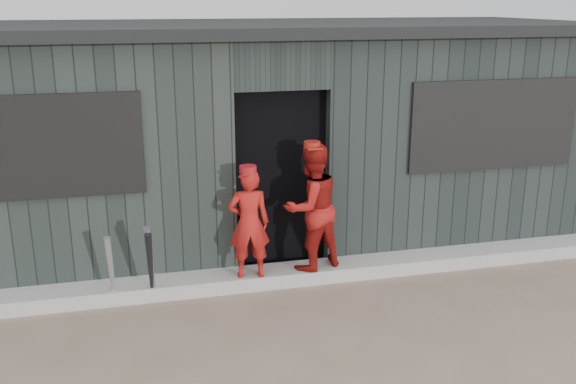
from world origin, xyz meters
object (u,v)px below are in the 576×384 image
object	(u,v)px
player_red_left	(249,223)
player_grey_back	(321,205)
bat_left	(111,270)
dugout	(256,132)
bat_mid	(151,264)
bat_right	(151,267)
player_red_right	(311,207)

from	to	relation	value
player_red_left	player_grey_back	bearing A→B (deg)	-137.54
bat_left	dugout	size ratio (longest dim) A/B	0.09
bat_left	bat_mid	world-z (taller)	bat_mid
bat_mid	bat_right	world-z (taller)	bat_mid
player_red_left	player_red_right	size ratio (longest dim) A/B	0.86
bat_left	player_grey_back	xyz separation A→B (m)	(2.35, 0.81, 0.23)
bat_right	player_red_left	distance (m)	1.05
bat_mid	bat_right	distance (m)	0.03
player_red_right	bat_left	bearing A→B (deg)	-16.06
bat_left	dugout	world-z (taller)	dugout
bat_right	dugout	world-z (taller)	dugout
player_red_right	dugout	bearing A→B (deg)	-101.54
dugout	player_grey_back	bearing A→B (deg)	-61.66
player_red_left	player_red_right	bearing A→B (deg)	-168.48
bat_right	bat_left	bearing A→B (deg)	168.53
bat_left	player_grey_back	size ratio (longest dim) A/B	0.62
bat_mid	bat_left	bearing A→B (deg)	171.31
bat_mid	player_red_right	xyz separation A→B (m)	(1.66, 0.19, 0.39)
player_red_right	bat_mid	bearing A→B (deg)	-13.24
player_grey_back	dugout	xyz separation A→B (m)	(-0.56, 1.03, 0.68)
bat_mid	dugout	xyz separation A→B (m)	(1.41, 1.90, 0.86)
bat_right	player_grey_back	bearing A→B (deg)	24.07
bat_left	player_red_right	size ratio (longest dim) A/B	0.57
player_red_right	player_grey_back	world-z (taller)	player_red_right
bat_left	bat_mid	xyz separation A→B (m)	(0.38, -0.06, 0.05)
bat_right	player_grey_back	size ratio (longest dim) A/B	0.68
bat_right	player_red_left	size ratio (longest dim) A/B	0.73
player_red_left	player_red_right	xyz separation A→B (m)	(0.67, 0.08, 0.10)
bat_mid	bat_right	size ratio (longest dim) A/B	1.04
bat_left	bat_right	distance (m)	0.38
player_red_left	bat_mid	bearing A→B (deg)	11.92
bat_mid	player_grey_back	xyz separation A→B (m)	(1.97, 0.86, 0.19)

